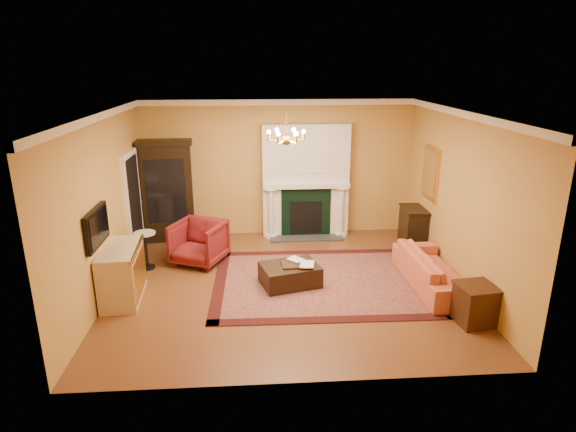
{
  "coord_description": "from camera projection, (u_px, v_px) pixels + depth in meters",
  "views": [
    {
      "loc": [
        -0.52,
        -7.72,
        3.76
      ],
      "look_at": [
        0.05,
        0.3,
        1.17
      ],
      "focal_mm": 30.0,
      "sensor_mm": 36.0,
      "label": 1
    }
  ],
  "objects": [
    {
      "name": "fireplace",
      "position": [
        306.0,
        183.0,
        10.63
      ],
      "size": [
        1.9,
        0.7,
        2.5
      ],
      "color": "silver",
      "rests_on": "wall_back"
    },
    {
      "name": "book_a",
      "position": [
        292.0,
        255.0,
        8.39
      ],
      "size": [
        0.17,
        0.16,
        0.28
      ],
      "primitive_type": "imported",
      "rotation": [
        0.0,
        0.0,
        0.74
      ],
      "color": "gray",
      "rests_on": "ottoman_tray"
    },
    {
      "name": "wall_back",
      "position": [
        278.0,
        168.0,
        10.68
      ],
      "size": [
        6.0,
        0.02,
        3.0
      ],
      "primitive_type": "cube",
      "color": "#BF9344",
      "rests_on": "floor"
    },
    {
      "name": "tv_panel",
      "position": [
        97.0,
        227.0,
        7.34
      ],
      "size": [
        0.09,
        0.95,
        0.58
      ],
      "color": "black",
      "rests_on": "wall_left"
    },
    {
      "name": "doorway",
      "position": [
        133.0,
        204.0,
        9.61
      ],
      "size": [
        0.08,
        1.05,
        2.1
      ],
      "color": "white",
      "rests_on": "wall_left"
    },
    {
      "name": "pedestal_table",
      "position": [
        146.0,
        248.0,
        9.04
      ],
      "size": [
        0.41,
        0.41,
        0.73
      ],
      "color": "black",
      "rests_on": "floor"
    },
    {
      "name": "oriental_rug",
      "position": [
        323.0,
        281.0,
        8.62
      ],
      "size": [
        3.93,
        2.98,
        0.02
      ],
      "primitive_type": "cube",
      "rotation": [
        0.0,
        0.0,
        -0.02
      ],
      "color": "#4F101F",
      "rests_on": "floor"
    },
    {
      "name": "china_cabinet",
      "position": [
        168.0,
        193.0,
        10.4
      ],
      "size": [
        1.1,
        0.59,
        2.1
      ],
      "primitive_type": "cube",
      "rotation": [
        0.0,
        0.0,
        0.11
      ],
      "color": "black",
      "rests_on": "floor"
    },
    {
      "name": "wall_left",
      "position": [
        103.0,
        207.0,
        7.86
      ],
      "size": [
        0.02,
        5.5,
        3.0
      ],
      "primitive_type": "cube",
      "color": "#BF9344",
      "rests_on": "floor"
    },
    {
      "name": "console_table",
      "position": [
        413.0,
        228.0,
        10.13
      ],
      "size": [
        0.45,
        0.76,
        0.82
      ],
      "primitive_type": "cube",
      "rotation": [
        0.0,
        0.0,
        -0.04
      ],
      "color": "black",
      "rests_on": "floor"
    },
    {
      "name": "commode",
      "position": [
        122.0,
        273.0,
        7.89
      ],
      "size": [
        0.66,
        1.24,
        0.9
      ],
      "primitive_type": "cube",
      "rotation": [
        0.0,
        0.0,
        0.07
      ],
      "color": "beige",
      "rests_on": "floor"
    },
    {
      "name": "ottoman_tray",
      "position": [
        295.0,
        264.0,
        8.36
      ],
      "size": [
        0.49,
        0.39,
        0.03
      ],
      "primitive_type": "cube",
      "rotation": [
        0.0,
        0.0,
        0.07
      ],
      "color": "black",
      "rests_on": "leather_ottoman"
    },
    {
      "name": "wingback_armchair",
      "position": [
        199.0,
        240.0,
        9.3
      ],
      "size": [
        1.15,
        1.12,
        0.92
      ],
      "primitive_type": "imported",
      "rotation": [
        0.0,
        0.0,
        -0.4
      ],
      "color": "maroon",
      "rests_on": "floor"
    },
    {
      "name": "end_table",
      "position": [
        475.0,
        305.0,
        7.17
      ],
      "size": [
        0.57,
        0.57,
        0.59
      ],
      "primitive_type": "cube",
      "rotation": [
        0.0,
        0.0,
        0.13
      ],
      "color": "#361C0E",
      "rests_on": "floor"
    },
    {
      "name": "leather_ottoman",
      "position": [
        290.0,
        275.0,
        8.43
      ],
      "size": [
        1.13,
        0.94,
        0.36
      ],
      "primitive_type": "cube",
      "rotation": [
        0.0,
        0.0,
        0.27
      ],
      "color": "black",
      "rests_on": "oriental_rug"
    },
    {
      "name": "gilt_mirror",
      "position": [
        431.0,
        173.0,
        9.54
      ],
      "size": [
        0.06,
        0.76,
        1.05
      ],
      "color": "gold",
      "rests_on": "wall_right"
    },
    {
      "name": "coral_sofa",
      "position": [
        434.0,
        264.0,
        8.33
      ],
      "size": [
        0.68,
        2.11,
        0.82
      ],
      "primitive_type": "imported",
      "rotation": [
        0.0,
        0.0,
        1.6
      ],
      "color": "#D36742",
      "rests_on": "floor"
    },
    {
      "name": "crown_molding",
      "position": [
        283.0,
        110.0,
        8.53
      ],
      "size": [
        6.0,
        5.5,
        0.12
      ],
      "color": "white",
      "rests_on": "ceiling"
    },
    {
      "name": "wall_right",
      "position": [
        461.0,
        200.0,
        8.26
      ],
      "size": [
        0.02,
        5.5,
        3.0
      ],
      "primitive_type": "cube",
      "color": "#BF9344",
      "rests_on": "floor"
    },
    {
      "name": "book_b",
      "position": [
        300.0,
        256.0,
        8.27
      ],
      "size": [
        0.24,
        0.07,
        0.32
      ],
      "primitive_type": "imported",
      "rotation": [
        0.0,
        0.0,
        -0.18
      ],
      "color": "gray",
      "rests_on": "ottoman_tray"
    },
    {
      "name": "ceiling",
      "position": [
        286.0,
        111.0,
        7.6
      ],
      "size": [
        6.0,
        5.5,
        0.02
      ],
      "primitive_type": "cube",
      "color": "white",
      "rests_on": "wall_back"
    },
    {
      "name": "wall_front",
      "position": [
        303.0,
        271.0,
        5.44
      ],
      "size": [
        6.0,
        0.02,
        3.0
      ],
      "primitive_type": "cube",
      "color": "#BF9344",
      "rests_on": "floor"
    },
    {
      "name": "topiary_right",
      "position": [
        339.0,
        172.0,
        10.57
      ],
      "size": [
        0.14,
        0.14,
        0.38
      ],
      "color": "tan",
      "rests_on": "fireplace"
    },
    {
      "name": "floor",
      "position": [
        286.0,
        285.0,
        8.52
      ],
      "size": [
        6.0,
        5.5,
        0.02
      ],
      "primitive_type": "cube",
      "color": "brown",
      "rests_on": "ground"
    },
    {
      "name": "topiary_left",
      "position": [
        271.0,
        173.0,
        10.46
      ],
      "size": [
        0.15,
        0.15,
        0.41
      ],
      "color": "tan",
      "rests_on": "fireplace"
    },
    {
      "name": "chandelier",
      "position": [
        286.0,
        137.0,
        7.72
      ],
      "size": [
        0.63,
        0.55,
        0.53
      ],
      "color": "gold",
      "rests_on": "ceiling"
    }
  ]
}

